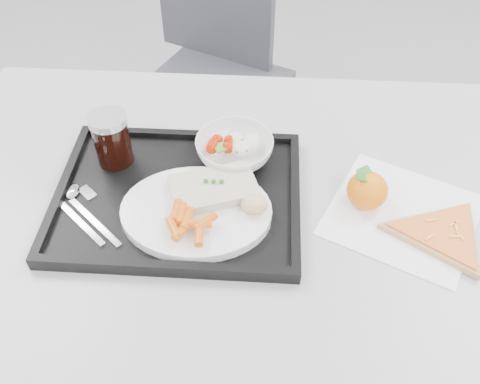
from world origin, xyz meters
TOP-DOWN VIEW (x-y plane):
  - table at (0.00, 0.30)m, footprint 1.20×0.80m
  - chair at (-0.13, 1.14)m, footprint 0.56×0.57m
  - tray at (-0.10, 0.28)m, footprint 0.45×0.35m
  - dinner_plate at (-0.06, 0.23)m, footprint 0.27×0.27m
  - fish_fillet at (-0.04, 0.28)m, footprint 0.18×0.14m
  - bread_roll at (0.04, 0.24)m, footprint 0.06×0.05m
  - salad_bowl at (-0.01, 0.39)m, footprint 0.15×0.15m
  - cola_glass at (-0.24, 0.37)m, footprint 0.07×0.07m
  - cutlery at (-0.27, 0.23)m, footprint 0.15×0.15m
  - napkin at (0.31, 0.27)m, footprint 0.33×0.32m
  - tangerine at (0.24, 0.30)m, footprint 0.09×0.09m
  - pizza_slice at (0.37, 0.22)m, footprint 0.25×0.25m
  - carrot_pile at (-0.07, 0.19)m, footprint 0.09×0.10m
  - salad_contents at (-0.01, 0.39)m, footprint 0.10×0.07m

SIDE VIEW (x-z plane):
  - chair at x=-0.13m, z-range 0.07..1.00m
  - table at x=0.00m, z-range 0.31..1.06m
  - napkin at x=0.31m, z-range 0.75..0.75m
  - tray at x=-0.10m, z-range 0.75..0.77m
  - pizza_slice at x=0.37m, z-range 0.75..0.77m
  - cutlery at x=-0.27m, z-range 0.76..0.77m
  - dinner_plate at x=-0.06m, z-range 0.77..0.78m
  - tangerine at x=0.24m, z-range 0.75..0.82m
  - salad_bowl at x=-0.01m, z-range 0.77..0.81m
  - fish_fillet at x=-0.04m, z-range 0.78..0.81m
  - bread_roll at x=0.04m, z-range 0.78..0.81m
  - carrot_pile at x=-0.07m, z-range 0.79..0.81m
  - salad_contents at x=-0.01m, z-range 0.79..0.81m
  - cola_glass at x=-0.24m, z-range 0.77..0.88m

